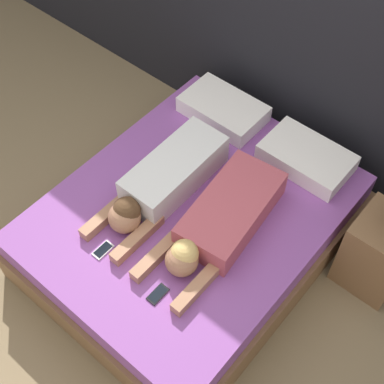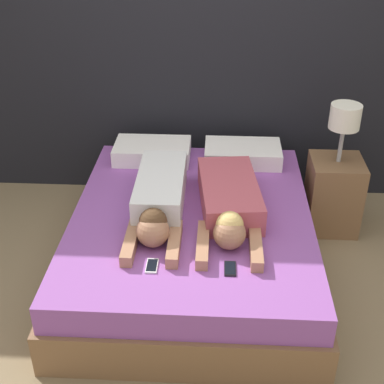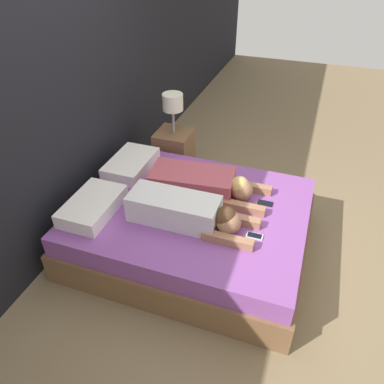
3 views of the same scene
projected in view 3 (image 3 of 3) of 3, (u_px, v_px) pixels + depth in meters
ground_plane at (192, 245)px, 3.47m from camera, size 12.00×12.00×0.00m
wall_back at (59, 95)px, 3.01m from camera, size 12.00×0.06×2.60m
bed at (192, 227)px, 3.33m from camera, size 1.60×1.98×0.46m
pillow_head_left at (93, 206)px, 3.09m from camera, size 0.58×0.36×0.13m
pillow_head_right at (131, 164)px, 3.62m from camera, size 0.58×0.36×0.13m
person_left at (187, 212)px, 2.96m from camera, size 0.33×1.05×0.23m
person_right at (204, 183)px, 3.31m from camera, size 0.44×1.08×0.22m
cell_phone_left at (255, 236)px, 2.89m from camera, size 0.07×0.13×0.01m
cell_phone_right at (265, 203)px, 3.22m from camera, size 0.07×0.13×0.01m
nightstand at (174, 150)px, 4.21m from camera, size 0.38×0.38×1.00m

